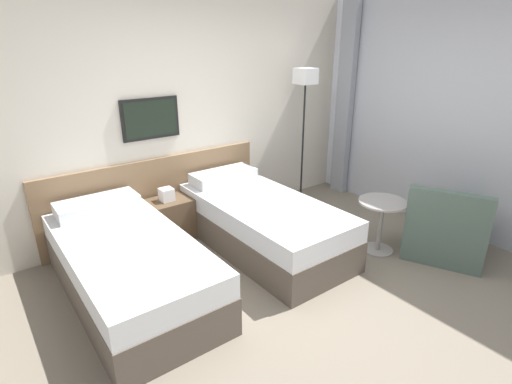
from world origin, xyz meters
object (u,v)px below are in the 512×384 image
bed_near_door (129,266)px  bed_near_window (262,223)px  armchair (445,232)px  side_table (381,216)px  floor_lamp (305,93)px  nightstand (169,219)px

bed_near_door → bed_near_window: bearing=0.0°
bed_near_window → armchair: 1.92m
bed_near_window → armchair: size_ratio=2.05×
side_table → floor_lamp: bearing=80.6°
nightstand → armchair: armchair is taller
floor_lamp → side_table: (-0.25, -1.49, -1.09)m
nightstand → floor_lamp: 2.30m
nightstand → bed_near_window: bearing=-46.0°
bed_near_window → side_table: size_ratio=3.50×
bed_near_door → bed_near_window: same height
armchair → bed_near_window: bearing=22.8°
bed_near_window → armchair: armchair is taller
bed_near_door → side_table: bearing=-19.0°
bed_near_door → bed_near_window: (1.48, 0.00, 0.00)m
nightstand → armchair: (2.16, -2.06, 0.02)m
bed_near_window → armchair: (1.42, -1.29, -0.02)m
bed_near_window → side_table: bed_near_window is taller
bed_near_door → side_table: size_ratio=3.50×
nightstand → side_table: 2.33m
armchair → side_table: bearing=21.1°
floor_lamp → armchair: size_ratio=1.83×
bed_near_window → side_table: bearing=-41.4°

